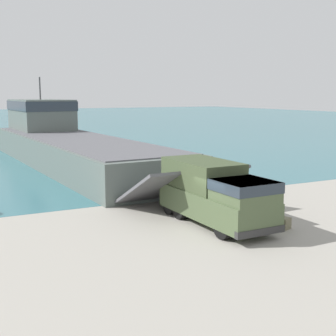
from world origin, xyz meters
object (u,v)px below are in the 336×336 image
Objects in this scene: landing_craft at (66,141)px; cargo_crate at (283,223)px; military_truck at (215,192)px; mooring_bollard at (222,187)px; soldier_on_ramp at (249,197)px.

landing_craft reaches higher than cargo_crate.
military_truck is at bearing 138.86° from cargo_crate.
soldier_on_ramp is at bearing -107.79° from mooring_bollard.
mooring_bollard is (5.07, -18.66, -1.53)m from landing_craft.
military_truck is 4.31× the size of soldier_on_ramp.
military_truck is 2.75m from soldier_on_ramp.
mooring_bollard is at bearing -77.47° from landing_craft.
mooring_bollard is (1.58, 4.91, -0.45)m from soldier_on_ramp.
landing_craft is 26.71m from cargo_crate.
landing_craft is 24.31m from military_truck.
soldier_on_ramp is at bearing -84.24° from landing_craft.
cargo_crate is (-1.69, -7.78, -0.24)m from mooring_bollard.
soldier_on_ramp is 1.78× the size of mooring_bollard.
landing_craft is at bearing 97.28° from cargo_crate.
cargo_crate is (-0.11, -2.86, -0.69)m from soldier_on_ramp.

